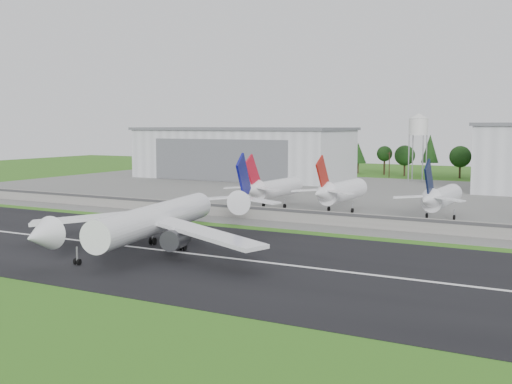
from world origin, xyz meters
The scene contains 13 objects.
ground centered at (0.00, 0.00, 0.00)m, with size 600.00×600.00×0.00m, color #316016.
runway centered at (0.00, 10.00, 0.05)m, with size 320.00×60.00×0.10m, color black.
runway_centerline centered at (0.00, 10.00, 0.11)m, with size 220.00×1.00×0.02m, color white.
apron centered at (0.00, 120.00, 0.05)m, with size 320.00×150.00×0.10m, color slate.
blast_fence centered at (0.00, 54.99, 1.81)m, with size 240.00×0.61×3.50m.
hangar_west centered at (-80.00, 164.92, 11.63)m, with size 97.00×44.00×23.20m.
water_tower centered at (-5.00, 185.00, 24.55)m, with size 8.40×8.40×29.40m.
utility_poles centered at (0.00, 200.00, 0.00)m, with size 230.00×3.00×12.00m, color black, non-canonical shape.
treeline centered at (0.00, 215.00, 0.00)m, with size 320.00×16.00×22.00m, color black, non-canonical shape.
main_airliner centered at (-10.06, 9.57, 4.89)m, with size 56.15×58.95×18.17m.
parked_jet_red_a centered at (-19.01, 76.53, 5.96)m, with size 7.36×31.29×16.46m.
parked_jet_red_b centered at (1.90, 76.56, 6.15)m, with size 7.36×31.29×16.66m.
parked_jet_navy centered at (29.48, 76.52, 5.94)m, with size 7.36×31.29×16.43m.
Camera 1 is at (67.11, -88.94, 24.56)m, focal length 45.00 mm.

